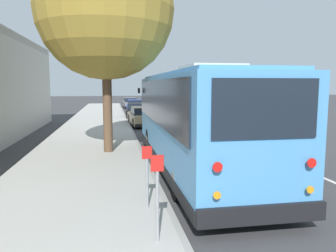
% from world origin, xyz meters
% --- Properties ---
extents(ground_plane, '(160.00, 160.00, 0.00)m').
position_xyz_m(ground_plane, '(0.00, 0.00, 0.00)').
color(ground_plane, '#3D3D3F').
extents(sidewalk_slab, '(80.00, 4.41, 0.15)m').
position_xyz_m(sidewalk_slab, '(0.00, 3.87, 0.07)').
color(sidewalk_slab, '#B2AFA8').
rests_on(sidewalk_slab, ground).
extents(curb_strip, '(80.00, 0.14, 0.15)m').
position_xyz_m(curb_strip, '(0.00, 1.59, 0.07)').
color(curb_strip, '#9D9A94').
rests_on(curb_strip, ground).
extents(shuttle_bus, '(10.42, 2.77, 3.37)m').
position_xyz_m(shuttle_bus, '(0.68, 0.09, 1.80)').
color(shuttle_bus, '#4C93D1').
rests_on(shuttle_bus, ground).
extents(parked_sedan_tan, '(4.68, 1.97, 1.32)m').
position_xyz_m(parked_sedan_tan, '(13.19, 0.58, 0.62)').
color(parked_sedan_tan, tan).
rests_on(parked_sedan_tan, ground).
extents(parked_sedan_black, '(4.40, 1.89, 1.29)m').
position_xyz_m(parked_sedan_black, '(18.81, 0.67, 0.59)').
color(parked_sedan_black, black).
rests_on(parked_sedan_black, ground).
extents(parked_sedan_blue, '(4.46, 1.98, 1.33)m').
position_xyz_m(parked_sedan_blue, '(24.72, 0.32, 0.62)').
color(parked_sedan_blue, navy).
rests_on(parked_sedan_blue, ground).
extents(parked_sedan_gray, '(4.74, 1.84, 1.29)m').
position_xyz_m(parked_sedan_gray, '(31.77, 0.42, 0.60)').
color(parked_sedan_gray, slate).
rests_on(parked_sedan_gray, ground).
extents(street_tree, '(5.36, 5.36, 9.05)m').
position_xyz_m(street_tree, '(3.63, 2.94, 6.08)').
color(street_tree, brown).
rests_on(street_tree, sidewalk_slab).
extents(sign_post_near, '(0.06, 0.22, 1.52)m').
position_xyz_m(sign_post_near, '(-4.52, 2.05, 0.93)').
color(sign_post_near, gray).
rests_on(sign_post_near, sidewalk_slab).
extents(sign_post_far, '(0.06, 0.22, 1.37)m').
position_xyz_m(sign_post_far, '(-2.91, 2.05, 0.86)').
color(sign_post_far, gray).
rests_on(sign_post_far, sidewalk_slab).
extents(lane_stripe_mid, '(2.40, 0.14, 0.01)m').
position_xyz_m(lane_stripe_mid, '(-0.51, -3.60, 0.00)').
color(lane_stripe_mid, silver).
rests_on(lane_stripe_mid, ground).
extents(lane_stripe_ahead, '(2.40, 0.14, 0.01)m').
position_xyz_m(lane_stripe_ahead, '(5.49, -3.60, 0.00)').
color(lane_stripe_ahead, silver).
rests_on(lane_stripe_ahead, ground).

